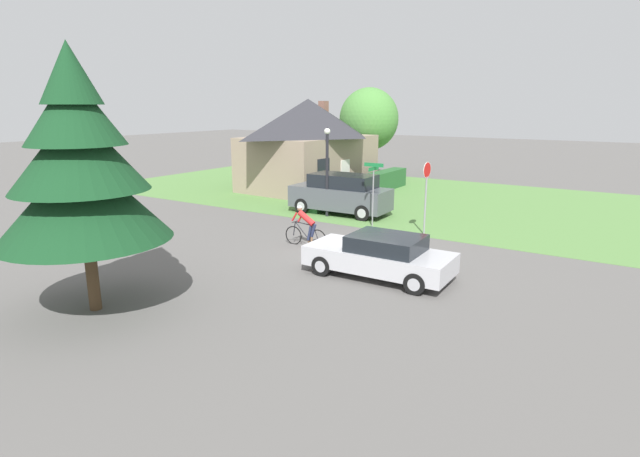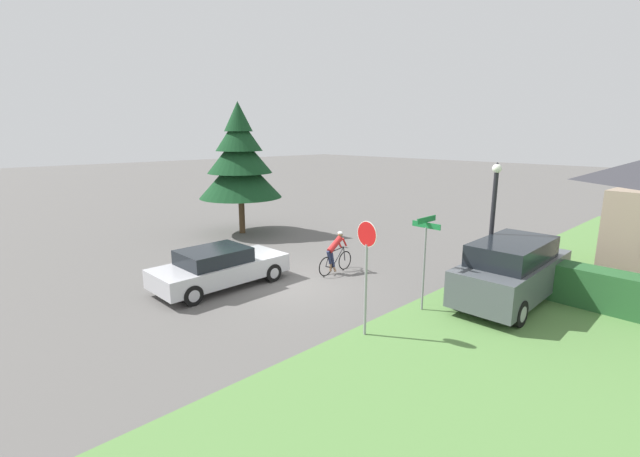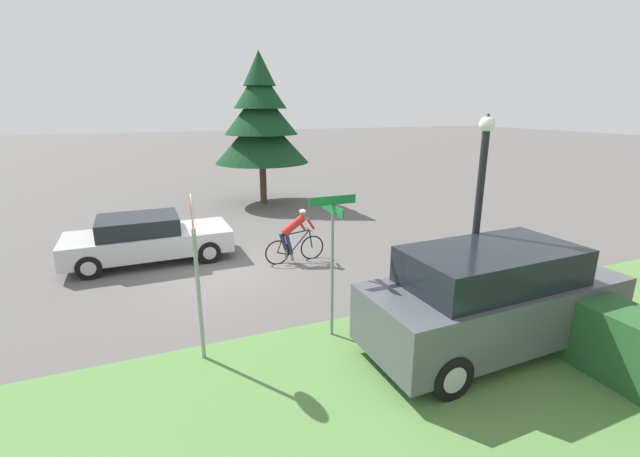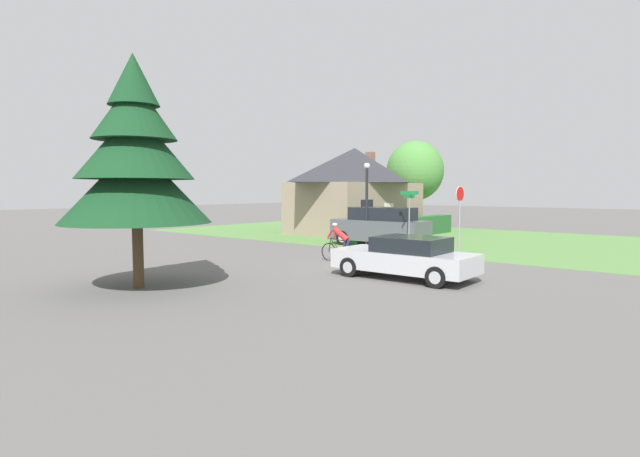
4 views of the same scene
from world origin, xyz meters
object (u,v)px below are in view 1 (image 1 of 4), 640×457
(parked_suv_right, at_px, (341,194))
(street_lamp, at_px, (327,164))
(cyclist, at_px, (306,227))
(conifer_tall_near, at_px, (80,167))
(street_name_sign, at_px, (373,183))
(deciduous_tree_right, at_px, (369,119))
(stop_sign, at_px, (426,185))
(sedan_left_lane, at_px, (380,256))
(cottage_house, at_px, (308,143))

(parked_suv_right, height_order, street_lamp, street_lamp)
(cyclist, bearing_deg, conifer_tall_near, 78.61)
(street_lamp, bearing_deg, street_name_sign, -103.24)
(street_lamp, xyz_separation_m, deciduous_tree_right, (12.31, 4.24, 1.73))
(parked_suv_right, xyz_separation_m, stop_sign, (-1.62, -4.93, 1.07))
(cyclist, relative_size, street_lamp, 0.43)
(street_lamp, relative_size, deciduous_tree_right, 0.66)
(parked_suv_right, xyz_separation_m, street_name_sign, (-1.50, -2.50, 0.93))
(street_name_sign, bearing_deg, sedan_left_lane, -151.00)
(stop_sign, relative_size, street_lamp, 0.71)
(cottage_house, height_order, street_lamp, cottage_house)
(cyclist, xyz_separation_m, street_name_sign, (4.18, -0.66, 1.17))
(cottage_house, xyz_separation_m, conifer_tall_near, (-19.13, -6.28, 0.82))
(cottage_house, relative_size, street_lamp, 2.13)
(cyclist, xyz_separation_m, street_lamp, (4.82, 2.09, 1.74))
(sedan_left_lane, relative_size, conifer_tall_near, 0.68)
(cottage_house, bearing_deg, parked_suv_right, -131.29)
(stop_sign, height_order, deciduous_tree_right, deciduous_tree_right)
(parked_suv_right, xyz_separation_m, street_lamp, (-0.85, 0.25, 1.50))
(conifer_tall_near, bearing_deg, parked_suv_right, 2.71)
(cottage_house, height_order, stop_sign, cottage_house)
(stop_sign, distance_m, conifer_tall_near, 12.83)
(parked_suv_right, bearing_deg, conifer_tall_near, 90.96)
(sedan_left_lane, relative_size, deciduous_tree_right, 0.71)
(cottage_house, bearing_deg, conifer_tall_near, -158.63)
(sedan_left_lane, height_order, street_lamp, street_lamp)
(deciduous_tree_right, bearing_deg, sedan_left_lane, -151.45)
(street_lamp, xyz_separation_m, street_name_sign, (-0.65, -2.75, -0.56))
(street_name_sign, bearing_deg, deciduous_tree_right, 28.34)
(sedan_left_lane, bearing_deg, street_name_sign, -62.10)
(deciduous_tree_right, bearing_deg, street_lamp, -160.99)
(street_lamp, bearing_deg, conifer_tall_near, -176.00)
(deciduous_tree_right, bearing_deg, stop_sign, -144.23)
(cottage_house, relative_size, street_name_sign, 3.23)
(street_name_sign, height_order, conifer_tall_near, conifer_tall_near)
(stop_sign, xyz_separation_m, street_lamp, (0.76, 5.18, 0.42))
(cottage_house, distance_m, street_lamp, 8.37)
(cyclist, distance_m, parked_suv_right, 5.97)
(cyclist, height_order, deciduous_tree_right, deciduous_tree_right)
(conifer_tall_near, bearing_deg, cyclist, -8.58)
(sedan_left_lane, relative_size, street_lamp, 1.08)
(cottage_house, bearing_deg, street_lamp, -136.66)
(cottage_house, distance_m, deciduous_tree_right, 6.17)
(street_name_sign, xyz_separation_m, conifer_tall_near, (-12.10, 1.86, 1.79))
(parked_suv_right, bearing_deg, stop_sign, 160.10)
(conifer_tall_near, bearing_deg, cottage_house, 18.18)
(parked_suv_right, distance_m, stop_sign, 5.30)
(cyclist, height_order, street_name_sign, street_name_sign)
(parked_suv_right, bearing_deg, cottage_house, -46.23)
(stop_sign, bearing_deg, conifer_tall_near, -15.45)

